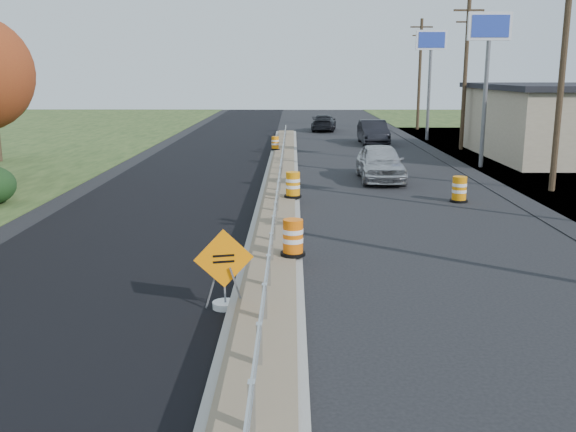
{
  "coord_description": "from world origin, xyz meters",
  "views": [
    {
      "loc": [
        0.54,
        -17.77,
        4.91
      ],
      "look_at": [
        0.42,
        -0.76,
        1.1
      ],
      "focal_mm": 40.0,
      "sensor_mm": 36.0,
      "label": 1
    }
  ],
  "objects_px": {
    "barrel_median_mid": "(293,185)",
    "barrel_shoulder_near": "(459,190)",
    "barrel_median_near": "(293,238)",
    "barrel_median_far": "(275,143)",
    "car_dark_mid": "(373,132)",
    "car_dark_far": "(324,123)",
    "caution_sign": "(224,289)",
    "car_silver": "(380,162)"
  },
  "relations": [
    {
      "from": "barrel_median_near",
      "to": "car_silver",
      "type": "height_order",
      "value": "car_silver"
    },
    {
      "from": "barrel_median_far",
      "to": "barrel_shoulder_near",
      "type": "distance_m",
      "value": 17.04
    },
    {
      "from": "barrel_median_near",
      "to": "barrel_shoulder_near",
      "type": "height_order",
      "value": "barrel_median_near"
    },
    {
      "from": "caution_sign",
      "to": "barrel_median_far",
      "type": "xyz_separation_m",
      "value": [
        0.35,
        26.89,
        0.18
      ]
    },
    {
      "from": "caution_sign",
      "to": "car_dark_far",
      "type": "xyz_separation_m",
      "value": [
        4.12,
        42.71,
        0.26
      ]
    },
    {
      "from": "barrel_median_near",
      "to": "car_dark_far",
      "type": "distance_m",
      "value": 39.51
    },
    {
      "from": "car_silver",
      "to": "car_dark_mid",
      "type": "xyz_separation_m",
      "value": [
        1.57,
        15.57,
        -0.01
      ]
    },
    {
      "from": "barrel_median_near",
      "to": "barrel_shoulder_near",
      "type": "distance_m",
      "value": 10.53
    },
    {
      "from": "barrel_median_near",
      "to": "car_dark_mid",
      "type": "xyz_separation_m",
      "value": [
        5.63,
        28.98,
        0.14
      ]
    },
    {
      "from": "barrel_shoulder_near",
      "to": "car_dark_mid",
      "type": "relative_size",
      "value": 0.2
    },
    {
      "from": "barrel_median_near",
      "to": "car_dark_mid",
      "type": "relative_size",
      "value": 0.19
    },
    {
      "from": "car_dark_far",
      "to": "car_silver",
      "type": "bearing_deg",
      "value": 99.13
    },
    {
      "from": "car_silver",
      "to": "car_dark_mid",
      "type": "distance_m",
      "value": 15.65
    },
    {
      "from": "car_silver",
      "to": "car_dark_mid",
      "type": "height_order",
      "value": "car_silver"
    },
    {
      "from": "car_dark_mid",
      "to": "car_dark_far",
      "type": "relative_size",
      "value": 1.04
    },
    {
      "from": "barrel_median_near",
      "to": "caution_sign",
      "type": "bearing_deg",
      "value": -113.78
    },
    {
      "from": "barrel_median_near",
      "to": "barrel_median_far",
      "type": "xyz_separation_m",
      "value": [
        -1.1,
        23.6,
        -0.07
      ]
    },
    {
      "from": "car_silver",
      "to": "car_dark_far",
      "type": "relative_size",
      "value": 1.03
    },
    {
      "from": "barrel_shoulder_near",
      "to": "car_silver",
      "type": "bearing_deg",
      "value": 115.14
    },
    {
      "from": "barrel_median_near",
      "to": "car_silver",
      "type": "distance_m",
      "value": 14.01
    },
    {
      "from": "barrel_median_mid",
      "to": "barrel_median_far",
      "type": "bearing_deg",
      "value": 94.04
    },
    {
      "from": "barrel_shoulder_near",
      "to": "car_silver",
      "type": "distance_m",
      "value": 5.63
    },
    {
      "from": "barrel_shoulder_near",
      "to": "barrel_median_mid",
      "type": "bearing_deg",
      "value": -177.29
    },
    {
      "from": "barrel_median_far",
      "to": "barrel_shoulder_near",
      "type": "relative_size",
      "value": 0.82
    },
    {
      "from": "caution_sign",
      "to": "car_dark_far",
      "type": "bearing_deg",
      "value": 70.82
    },
    {
      "from": "barrel_median_near",
      "to": "barrel_median_mid",
      "type": "xyz_separation_m",
      "value": [
        -0.0,
        8.01,
        0.01
      ]
    },
    {
      "from": "caution_sign",
      "to": "car_dark_mid",
      "type": "distance_m",
      "value": 33.04
    },
    {
      "from": "barrel_median_mid",
      "to": "car_silver",
      "type": "height_order",
      "value": "car_silver"
    },
    {
      "from": "car_dark_mid",
      "to": "barrel_median_near",
      "type": "bearing_deg",
      "value": -101.64
    },
    {
      "from": "barrel_median_near",
      "to": "car_dark_far",
      "type": "bearing_deg",
      "value": 86.13
    },
    {
      "from": "caution_sign",
      "to": "barrel_median_far",
      "type": "height_order",
      "value": "caution_sign"
    },
    {
      "from": "car_dark_mid",
      "to": "car_dark_far",
      "type": "bearing_deg",
      "value": 105.19
    },
    {
      "from": "barrel_median_mid",
      "to": "car_dark_mid",
      "type": "height_order",
      "value": "car_dark_mid"
    },
    {
      "from": "barrel_median_far",
      "to": "car_silver",
      "type": "distance_m",
      "value": 11.42
    },
    {
      "from": "barrel_median_mid",
      "to": "barrel_shoulder_near",
      "type": "xyz_separation_m",
      "value": [
        6.45,
        0.31,
        -0.22
      ]
    },
    {
      "from": "barrel_median_mid",
      "to": "barrel_shoulder_near",
      "type": "height_order",
      "value": "barrel_median_mid"
    },
    {
      "from": "barrel_shoulder_near",
      "to": "car_silver",
      "type": "xyz_separation_m",
      "value": [
        -2.39,
        5.09,
        0.37
      ]
    },
    {
      "from": "caution_sign",
      "to": "car_dark_mid",
      "type": "height_order",
      "value": "caution_sign"
    },
    {
      "from": "caution_sign",
      "to": "barrel_shoulder_near",
      "type": "xyz_separation_m",
      "value": [
        7.9,
        11.61,
        0.03
      ]
    },
    {
      "from": "barrel_median_near",
      "to": "barrel_median_mid",
      "type": "relative_size",
      "value": 0.98
    },
    {
      "from": "barrel_shoulder_near",
      "to": "car_dark_far",
      "type": "distance_m",
      "value": 31.33
    },
    {
      "from": "caution_sign",
      "to": "barrel_median_far",
      "type": "distance_m",
      "value": 26.89
    }
  ]
}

